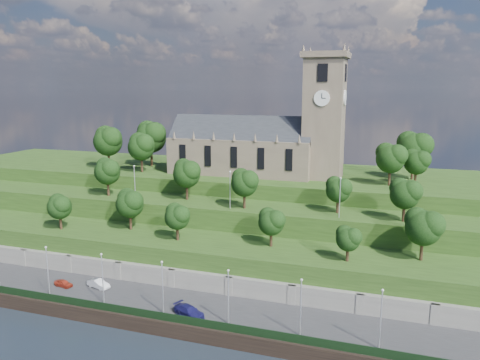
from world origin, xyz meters
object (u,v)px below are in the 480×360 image
(car_right, at_px, (189,311))
(car_middle, at_px, (99,284))
(car_left, at_px, (63,283))
(church, at_px, (263,141))

(car_right, bearing_deg, car_middle, 100.34)
(car_left, distance_m, car_right, 23.98)
(car_left, height_order, car_middle, car_middle)
(car_left, relative_size, car_right, 0.65)
(car_left, xyz_separation_m, car_middle, (5.75, 1.42, 0.12))
(car_middle, xyz_separation_m, car_right, (18.07, -4.23, 0.06))
(church, relative_size, car_middle, 9.33)
(car_left, bearing_deg, car_middle, -66.41)
(church, bearing_deg, car_left, -119.42)
(church, distance_m, car_right, 47.41)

